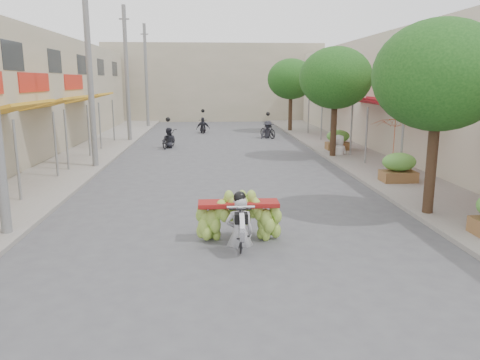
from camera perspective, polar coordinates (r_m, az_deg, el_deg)
ground at (r=8.81m, az=0.20°, el=-12.52°), size 120.00×120.00×0.00m
sidewalk_left at (r=24.15m, az=-19.28°, el=2.74°), size 4.00×60.00×0.12m
sidewalk_right at (r=24.48m, az=14.22°, el=3.16°), size 4.00×60.00×0.12m
shophouse_row_right at (r=25.34m, az=26.23°, el=9.28°), size 9.77×40.00×6.00m
far_building at (r=46.00m, az=-3.22°, el=11.76°), size 20.00×6.00×7.00m
utility_pole_mid at (r=20.58m, az=-17.87°, el=12.45°), size 0.60×0.24×8.00m
utility_pole_far at (r=29.40m, az=-13.64°, el=12.37°), size 0.60×0.24×8.00m
utility_pole_back at (r=38.31m, az=-11.37°, el=12.30°), size 0.60×0.24×8.00m
street_tree_near at (r=13.40m, az=23.08°, el=11.60°), size 3.40×3.40×5.25m
street_tree_mid at (r=22.80m, az=11.58°, el=12.06°), size 3.40×3.40×5.25m
street_tree_far at (r=34.52m, az=6.24°, el=12.12°), size 3.40×3.40×5.25m
produce_crate_mid at (r=17.62m, az=18.80°, el=1.72°), size 1.20×0.88×1.16m
produce_crate_far at (r=25.11m, az=11.86°, el=4.99°), size 1.20×0.88×1.16m
banana_motorbike at (r=10.63m, az=-0.11°, el=-4.11°), size 2.20×1.86×2.15m
market_umbrella at (r=17.95m, az=18.52°, el=7.33°), size 1.96×1.96×1.58m
pedestrian at (r=23.42m, az=11.99°, el=5.42°), size 1.03×0.71×1.94m
bg_motorbike_a at (r=26.37m, az=-8.73°, el=5.46°), size 1.09×1.88×1.95m
bg_motorbike_b at (r=30.56m, az=3.41°, el=6.68°), size 1.22×1.72×1.95m
bg_motorbike_c at (r=33.78m, az=-4.53°, el=7.08°), size 0.99×1.62×1.95m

